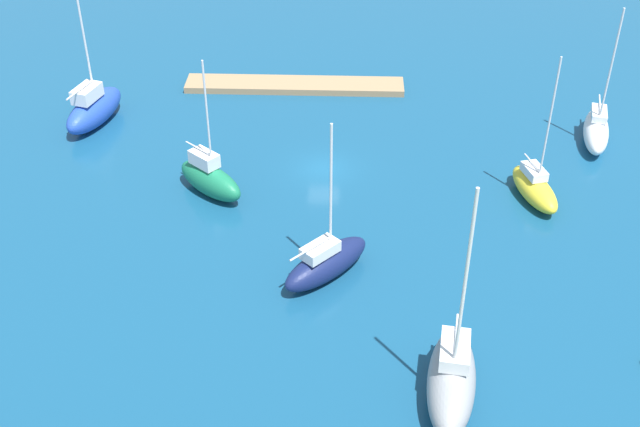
% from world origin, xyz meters
% --- Properties ---
extents(water, '(160.00, 160.00, 0.00)m').
position_xyz_m(water, '(0.00, 0.00, 0.00)').
color(water, navy).
rests_on(water, ground).
extents(pier_dock, '(20.30, 3.13, 0.59)m').
position_xyz_m(pier_dock, '(3.21, -14.16, 0.29)').
color(pier_dock, '#997A56').
rests_on(pier_dock, ground).
extents(sailboat_green_along_channel, '(6.13, 5.69, 10.97)m').
position_xyz_m(sailboat_green_along_channel, '(8.39, 3.86, 1.36)').
color(sailboat_green_along_channel, '#19724C').
rests_on(sailboat_green_along_channel, water).
extents(sailboat_white_far_south, '(3.44, 7.27, 11.78)m').
position_xyz_m(sailboat_white_far_south, '(-22.32, -4.94, 1.21)').
color(sailboat_white_far_south, white).
rests_on(sailboat_white_far_south, water).
extents(sailboat_gray_center_basin, '(3.67, 8.04, 14.10)m').
position_xyz_m(sailboat_gray_center_basin, '(-7.68, 23.52, 1.49)').
color(sailboat_gray_center_basin, gray).
rests_on(sailboat_gray_center_basin, water).
extents(sailboat_yellow_far_north, '(3.68, 6.47, 11.61)m').
position_xyz_m(sailboat_yellow_far_north, '(-15.75, 3.71, 1.06)').
color(sailboat_yellow_far_north, yellow).
rests_on(sailboat_yellow_far_north, water).
extents(sailboat_blue_off_beacon, '(4.66, 8.00, 13.06)m').
position_xyz_m(sailboat_blue_off_beacon, '(19.95, -6.58, 1.52)').
color(sailboat_blue_off_beacon, '#2347B2').
rests_on(sailboat_blue_off_beacon, water).
extents(sailboat_navy_by_breakwater, '(6.43, 6.59, 11.23)m').
position_xyz_m(sailboat_navy_by_breakwater, '(-0.57, 13.35, 1.21)').
color(sailboat_navy_by_breakwater, '#141E4C').
rests_on(sailboat_navy_by_breakwater, water).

